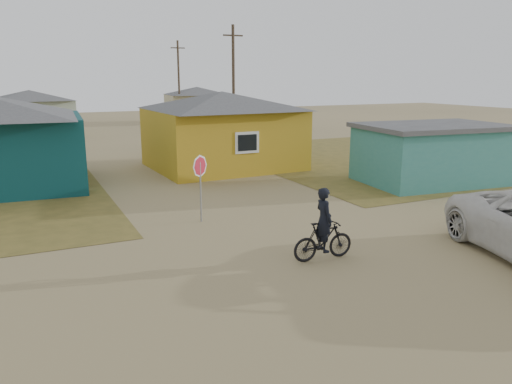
% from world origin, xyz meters
% --- Properties ---
extents(ground, '(120.00, 120.00, 0.00)m').
position_xyz_m(ground, '(0.00, 0.00, 0.00)').
color(ground, '#938055').
extents(grass_ne, '(20.00, 18.00, 0.00)m').
position_xyz_m(grass_ne, '(14.00, 13.00, 0.01)').
color(grass_ne, brown).
rests_on(grass_ne, ground).
extents(house_yellow, '(7.72, 6.76, 3.90)m').
position_xyz_m(house_yellow, '(2.50, 14.00, 2.00)').
color(house_yellow, '#B28B1B').
rests_on(house_yellow, ground).
extents(shed_turquoise, '(6.71, 4.93, 2.60)m').
position_xyz_m(shed_turquoise, '(9.50, 6.50, 1.31)').
color(shed_turquoise, teal).
rests_on(shed_turquoise, ground).
extents(house_pale_west, '(7.04, 6.15, 3.60)m').
position_xyz_m(house_pale_west, '(-6.00, 34.00, 1.86)').
color(house_pale_west, '#99A58E').
rests_on(house_pale_west, ground).
extents(house_beige_east, '(6.95, 6.05, 3.60)m').
position_xyz_m(house_beige_east, '(10.00, 40.00, 1.86)').
color(house_beige_east, tan).
rests_on(house_beige_east, ground).
extents(utility_pole_near, '(1.40, 0.20, 8.00)m').
position_xyz_m(utility_pole_near, '(6.50, 22.00, 4.14)').
color(utility_pole_near, '#443628').
rests_on(utility_pole_near, ground).
extents(utility_pole_far, '(1.40, 0.20, 8.00)m').
position_xyz_m(utility_pole_far, '(7.50, 38.00, 4.14)').
color(utility_pole_far, '#443628').
rests_on(utility_pole_far, ground).
extents(stop_sign, '(0.71, 0.19, 2.21)m').
position_xyz_m(stop_sign, '(-1.88, 4.95, 1.64)').
color(stop_sign, gray).
rests_on(stop_sign, ground).
extents(cyclist, '(1.71, 0.63, 1.91)m').
position_xyz_m(cyclist, '(-0.18, 0.32, 0.70)').
color(cyclist, black).
rests_on(cyclist, ground).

